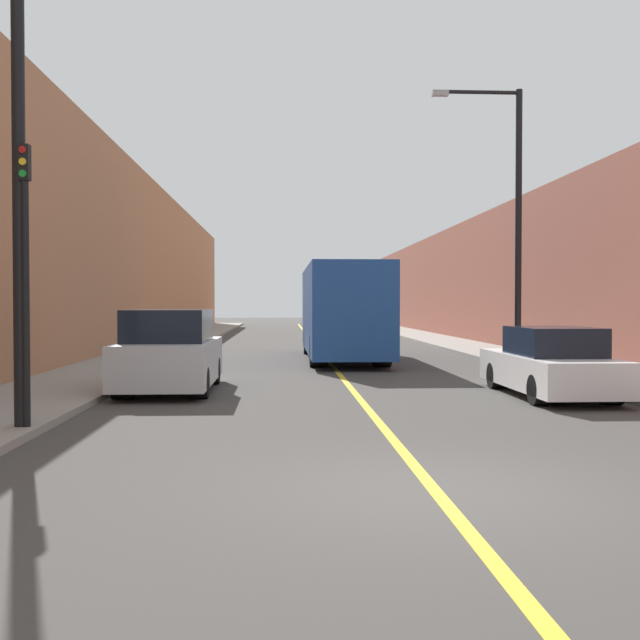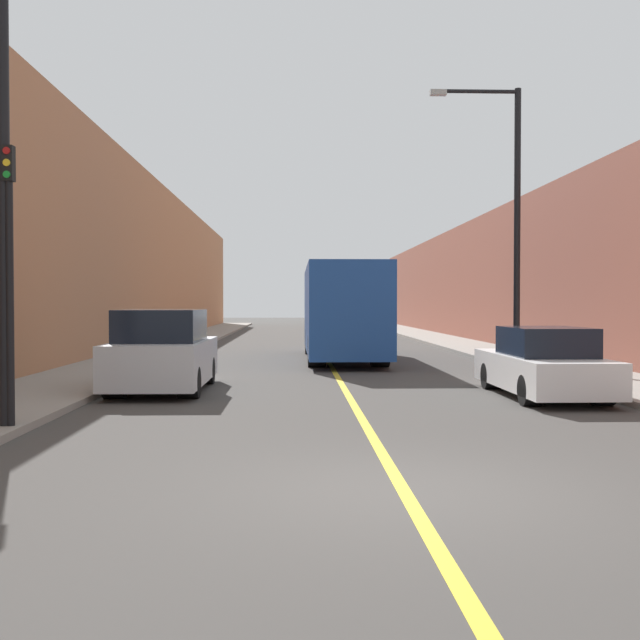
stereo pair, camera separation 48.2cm
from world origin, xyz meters
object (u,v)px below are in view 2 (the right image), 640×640
object	(u,v)px
parked_suv_left	(163,353)
traffic_light	(10,274)
bus	(342,310)
street_lamp_right	(510,209)
car_right_near	(543,365)
street_lamp_left	(19,139)

from	to	relation	value
parked_suv_left	traffic_light	xyz separation A→B (m)	(-1.36, -5.69, 1.61)
bus	parked_suv_left	bearing A→B (deg)	-116.59
bus	street_lamp_right	size ratio (longest dim) A/B	1.19
car_right_near	traffic_light	distance (m)	10.87
bus	car_right_near	size ratio (longest dim) A/B	2.11
parked_suv_left	street_lamp_left	size ratio (longest dim) A/B	0.60
bus	street_lamp_left	world-z (taller)	street_lamp_left
car_right_near	street_lamp_left	bearing A→B (deg)	-156.10
bus	street_lamp_left	distance (m)	16.55
bus	car_right_near	xyz separation A→B (m)	(3.68, -10.90, -1.10)
parked_suv_left	street_lamp_right	world-z (taller)	street_lamp_right
parked_suv_left	car_right_near	size ratio (longest dim) A/B	0.97
bus	traffic_light	bearing A→B (deg)	-111.93
bus	traffic_light	distance (m)	16.42
bus	street_lamp_right	distance (m)	7.12
parked_suv_left	street_lamp_right	distance (m)	11.88
bus	street_lamp_left	xyz separation A→B (m)	(-5.98, -15.18, 2.79)
parked_suv_left	street_lamp_right	xyz separation A→B (m)	(9.70, 5.51, 4.09)
parked_suv_left	street_lamp_left	distance (m)	6.86
car_right_near	traffic_light	size ratio (longest dim) A/B	1.11
parked_suv_left	car_right_near	xyz separation A→B (m)	(8.46, -1.37, -0.19)
bus	street_lamp_left	size ratio (longest dim) A/B	1.30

